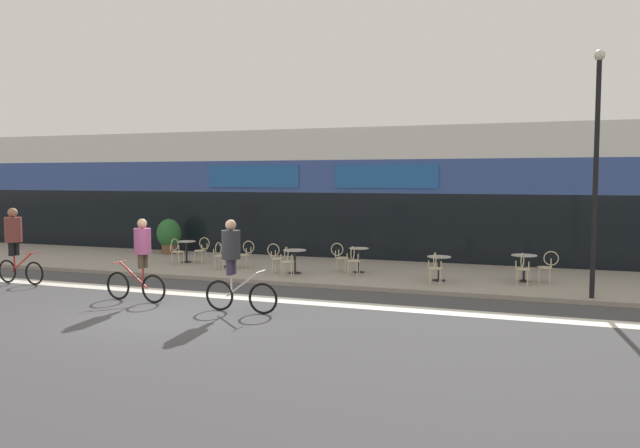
% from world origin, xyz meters
% --- Properties ---
extents(ground_plane, '(120.00, 120.00, 0.00)m').
position_xyz_m(ground_plane, '(0.00, 0.00, 0.00)').
color(ground_plane, '#424244').
extents(sidewalk_slab, '(40.00, 5.50, 0.12)m').
position_xyz_m(sidewalk_slab, '(0.00, 7.25, 0.06)').
color(sidewalk_slab, gray).
rests_on(sidewalk_slab, ground).
extents(storefront_facade, '(40.00, 4.06, 4.89)m').
position_xyz_m(storefront_facade, '(0.00, 11.96, 2.44)').
color(storefront_facade, silver).
rests_on(storefront_facade, ground).
extents(bike_lane_stripe, '(36.00, 0.70, 0.01)m').
position_xyz_m(bike_lane_stripe, '(0.00, 2.57, 0.00)').
color(bike_lane_stripe, silver).
rests_on(bike_lane_stripe, ground).
extents(bistro_table_0, '(0.64, 0.64, 0.75)m').
position_xyz_m(bistro_table_0, '(-3.79, 7.08, 0.65)').
color(bistro_table_0, black).
rests_on(bistro_table_0, sidewalk_slab).
extents(bistro_table_1, '(0.65, 0.65, 0.76)m').
position_xyz_m(bistro_table_1, '(-1.84, 6.56, 0.66)').
color(bistro_table_1, black).
rests_on(bistro_table_1, sidewalk_slab).
extents(bistro_table_2, '(0.71, 0.71, 0.73)m').
position_xyz_m(bistro_table_2, '(0.71, 6.05, 0.64)').
color(bistro_table_2, black).
rests_on(bistro_table_2, sidewalk_slab).
extents(bistro_table_3, '(0.60, 0.60, 0.77)m').
position_xyz_m(bistro_table_3, '(2.54, 6.88, 0.66)').
color(bistro_table_3, black).
rests_on(bistro_table_3, sidewalk_slab).
extents(bistro_table_4, '(0.68, 0.68, 0.71)m').
position_xyz_m(bistro_table_4, '(5.13, 6.16, 0.62)').
color(bistro_table_4, black).
rests_on(bistro_table_4, sidewalk_slab).
extents(bistro_table_5, '(0.71, 0.71, 0.76)m').
position_xyz_m(bistro_table_5, '(7.43, 6.84, 0.67)').
color(bistro_table_5, black).
rests_on(bistro_table_5, sidewalk_slab).
extents(cafe_chair_0_near, '(0.42, 0.59, 0.90)m').
position_xyz_m(cafe_chair_0_near, '(-3.80, 6.46, 0.64)').
color(cafe_chair_0_near, beige).
rests_on(cafe_chair_0_near, sidewalk_slab).
extents(cafe_chair_0_side, '(0.58, 0.41, 0.90)m').
position_xyz_m(cafe_chair_0_side, '(-3.17, 7.08, 0.64)').
color(cafe_chair_0_side, beige).
rests_on(cafe_chair_0_side, sidewalk_slab).
extents(cafe_chair_1_near, '(0.41, 0.58, 0.90)m').
position_xyz_m(cafe_chair_1_near, '(-1.84, 5.94, 0.64)').
color(cafe_chair_1_near, beige).
rests_on(cafe_chair_1_near, sidewalk_slab).
extents(cafe_chair_1_side, '(0.58, 0.40, 0.90)m').
position_xyz_m(cafe_chair_1_side, '(-1.22, 6.56, 0.64)').
color(cafe_chair_1_side, beige).
rests_on(cafe_chair_1_side, sidewalk_slab).
extents(cafe_chair_2_near, '(0.45, 0.60, 0.90)m').
position_xyz_m(cafe_chair_2_near, '(0.72, 5.43, 0.64)').
color(cafe_chair_2_near, beige).
rests_on(cafe_chair_2_near, sidewalk_slab).
extents(cafe_chair_2_side, '(0.58, 0.41, 0.90)m').
position_xyz_m(cafe_chair_2_side, '(0.09, 6.05, 0.64)').
color(cafe_chair_2_side, beige).
rests_on(cafe_chair_2_side, sidewalk_slab).
extents(cafe_chair_3_near, '(0.41, 0.58, 0.90)m').
position_xyz_m(cafe_chair_3_near, '(2.54, 6.25, 0.64)').
color(cafe_chair_3_near, beige).
rests_on(cafe_chair_3_near, sidewalk_slab).
extents(cafe_chair_3_side, '(0.58, 0.41, 0.90)m').
position_xyz_m(cafe_chair_3_side, '(1.91, 6.88, 0.64)').
color(cafe_chair_3_side, beige).
rests_on(cafe_chair_3_side, sidewalk_slab).
extents(cafe_chair_4_near, '(0.40, 0.57, 0.90)m').
position_xyz_m(cafe_chair_4_near, '(5.13, 5.53, 0.64)').
color(cafe_chair_4_near, beige).
rests_on(cafe_chair_4_near, sidewalk_slab).
extents(cafe_chair_5_near, '(0.45, 0.60, 0.90)m').
position_xyz_m(cafe_chair_5_near, '(7.42, 6.22, 0.64)').
color(cafe_chair_5_near, beige).
rests_on(cafe_chair_5_near, sidewalk_slab).
extents(cafe_chair_5_side, '(0.58, 0.40, 0.90)m').
position_xyz_m(cafe_chair_5_side, '(8.06, 6.84, 0.64)').
color(cafe_chair_5_side, beige).
rests_on(cafe_chair_5_side, sidewalk_slab).
extents(planter_pot, '(0.93, 0.93, 1.36)m').
position_xyz_m(planter_pot, '(-5.78, 9.03, 0.84)').
color(planter_pot, brown).
rests_on(planter_pot, sidewalk_slab).
extents(lamp_post, '(0.26, 0.26, 6.01)m').
position_xyz_m(lamp_post, '(9.09, 4.85, 3.54)').
color(lamp_post, black).
rests_on(lamp_post, sidewalk_slab).
extents(cyclist_0, '(1.73, 0.51, 2.20)m').
position_xyz_m(cyclist_0, '(-6.49, 2.23, 1.31)').
color(cyclist_0, black).
rests_on(cyclist_0, ground).
extents(cyclist_1, '(1.82, 0.51, 2.07)m').
position_xyz_m(cyclist_1, '(-1.42, 1.18, 1.16)').
color(cyclist_1, black).
rests_on(cyclist_1, ground).
extents(cyclist_2, '(1.83, 0.48, 2.12)m').
position_xyz_m(cyclist_2, '(1.29, 0.95, 1.20)').
color(cyclist_2, black).
rests_on(cyclist_2, ground).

